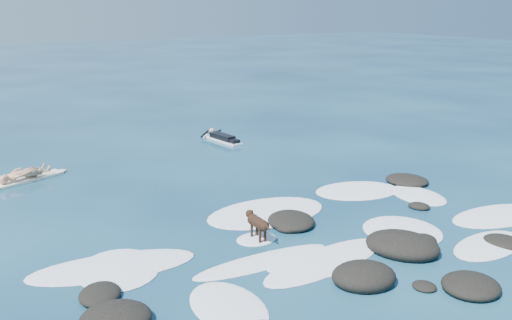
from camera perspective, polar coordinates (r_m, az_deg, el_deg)
ground at (r=15.24m, az=1.78°, el=-7.74°), size 160.00×160.00×0.00m
reef_rocks at (r=13.77m, az=7.47°, el=-10.00°), size 13.27×7.78×0.62m
breaking_foam at (r=14.70m, az=4.11°, el=-8.64°), size 15.07×7.38×0.12m
standing_surfer_rig at (r=21.18m, az=-22.35°, el=-0.08°), size 3.25×1.47×1.90m
paddling_surfer_rig at (r=25.60m, az=-3.43°, el=2.23°), size 1.16×2.62×0.45m
dog at (r=14.88m, az=0.11°, el=-6.26°), size 0.31×1.18×0.75m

